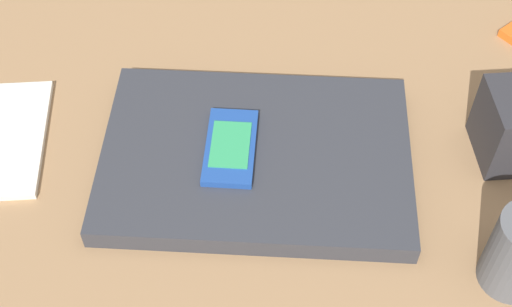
# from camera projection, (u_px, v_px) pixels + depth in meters

# --- Properties ---
(desk_surface) EXTENTS (1.20, 0.80, 0.03)m
(desk_surface) POSITION_uv_depth(u_px,v_px,m) (291.00, 187.00, 0.82)
(desk_surface) COLOR #9E7751
(desk_surface) RESTS_ON ground
(laptop_closed) EXTENTS (0.37, 0.28, 0.03)m
(laptop_closed) POSITION_uv_depth(u_px,v_px,m) (256.00, 157.00, 0.82)
(laptop_closed) COLOR #33353D
(laptop_closed) RESTS_ON desk_surface
(cell_phone_on_laptop) EXTENTS (0.07, 0.11, 0.01)m
(cell_phone_on_laptop) POSITION_uv_depth(u_px,v_px,m) (230.00, 147.00, 0.80)
(cell_phone_on_laptop) COLOR #1E479E
(cell_phone_on_laptop) RESTS_ON laptop_closed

